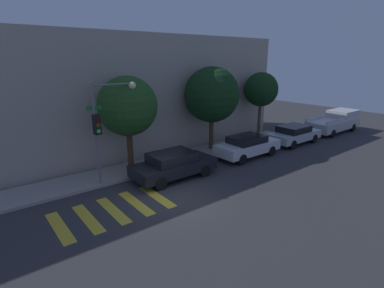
% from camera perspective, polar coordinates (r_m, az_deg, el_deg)
% --- Properties ---
extents(ground_plane, '(60.00, 60.00, 0.00)m').
position_cam_1_polar(ground_plane, '(13.24, -3.10, -10.56)').
color(ground_plane, '#333335').
extents(sidewalk, '(26.00, 2.23, 0.14)m').
position_cam_1_polar(sidewalk, '(16.65, -11.70, -4.89)').
color(sidewalk, gray).
rests_on(sidewalk, ground).
extents(building_row, '(26.00, 6.00, 7.35)m').
position_cam_1_polar(building_row, '(19.89, -18.23, 8.76)').
color(building_row, '#A89E8E').
rests_on(building_row, ground).
extents(crosswalk, '(4.57, 2.60, 0.00)m').
position_cam_1_polar(crosswalk, '(12.80, -14.79, -12.11)').
color(crosswalk, gold).
rests_on(crosswalk, ground).
extents(traffic_light_pole, '(2.49, 0.56, 4.92)m').
position_cam_1_polar(traffic_light_pole, '(14.35, -16.14, 4.96)').
color(traffic_light_pole, slate).
rests_on(traffic_light_pole, ground).
extents(sedan_near_corner, '(4.33, 1.88, 1.38)m').
position_cam_1_polar(sedan_near_corner, '(15.25, -3.56, -3.92)').
color(sedan_near_corner, black).
rests_on(sedan_near_corner, ground).
extents(sedan_middle, '(4.29, 1.77, 1.35)m').
position_cam_1_polar(sedan_middle, '(18.79, 10.53, -0.30)').
color(sedan_middle, silver).
rests_on(sedan_middle, ground).
extents(sedan_far_end, '(4.21, 1.84, 1.32)m').
position_cam_1_polar(sedan_far_end, '(22.60, 18.83, 1.83)').
color(sedan_far_end, '#B7BABF').
rests_on(sedan_far_end, ground).
extents(pickup_truck, '(5.42, 1.96, 1.71)m').
position_cam_1_polar(pickup_truck, '(27.58, 25.65, 3.89)').
color(pickup_truck, '#BCBCC1').
rests_on(pickup_truck, ground).
extents(tree_near_corner, '(3.13, 3.13, 5.08)m').
position_cam_1_polar(tree_near_corner, '(16.02, -12.17, 7.00)').
color(tree_near_corner, '#42301E').
rests_on(tree_near_corner, ground).
extents(tree_midblock, '(3.52, 3.52, 5.45)m').
position_cam_1_polar(tree_midblock, '(19.26, 3.81, 9.32)').
color(tree_midblock, '#4C3823').
rests_on(tree_midblock, ground).
extents(tree_far_end, '(2.47, 2.47, 4.96)m').
position_cam_1_polar(tree_far_end, '(22.71, 13.01, 10.05)').
color(tree_far_end, brown).
rests_on(tree_far_end, ground).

